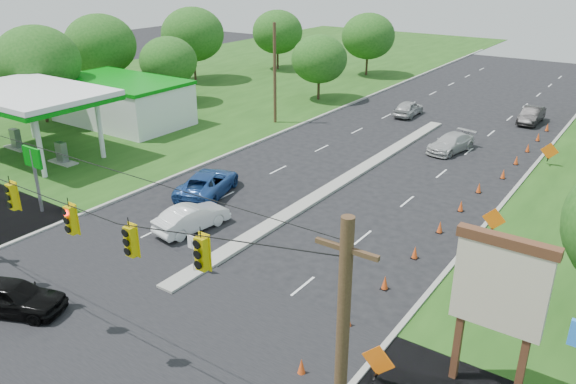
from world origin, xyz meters
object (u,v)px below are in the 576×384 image
Objects in this scene: gas_station at (108,100)px; white_sedan at (192,218)px; black_sedan at (12,297)px; blue_pickup at (208,183)px; pylon_sign at (510,294)px.

white_sedan is (20.26, -10.80, -1.84)m from gas_station.
blue_pickup reaches higher than black_sedan.
white_sedan is at bearing 169.62° from pylon_sign.
black_sedan is at bearing 94.57° from white_sedan.
white_sedan is 5.07m from blue_pickup.
black_sedan is 10.25m from white_sedan.
blue_pickup is at bearing -16.62° from black_sedan.
pylon_sign is (37.95, -14.05, 1.42)m from gas_station.
black_sedan is at bearing -47.16° from gas_station.
pylon_sign is 21.98m from blue_pickup.
gas_station is at bearing -38.63° from blue_pickup.
pylon_sign is at bearing 178.42° from white_sedan.
black_sedan is at bearing 79.39° from blue_pickup.
gas_station is 4.41× the size of white_sedan.
blue_pickup is (-2.70, 4.28, 0.05)m from white_sedan.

